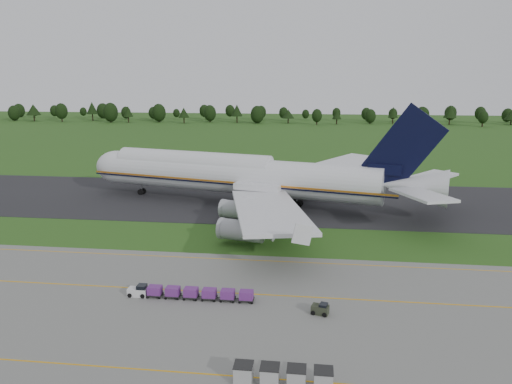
# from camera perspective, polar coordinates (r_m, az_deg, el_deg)

# --- Properties ---
(ground) EXTENTS (600.00, 600.00, 0.00)m
(ground) POSITION_cam_1_polar(r_m,az_deg,el_deg) (85.66, 0.22, -5.46)
(ground) COLOR #264F17
(ground) RESTS_ON ground
(apron) EXTENTS (300.00, 52.00, 0.06)m
(apron) POSITION_cam_1_polar(r_m,az_deg,el_deg) (54.82, -4.18, -16.67)
(apron) COLOR slate
(apron) RESTS_ON ground
(taxiway) EXTENTS (300.00, 40.00, 0.08)m
(taxiway) POSITION_cam_1_polar(r_m,az_deg,el_deg) (112.41, 1.91, -0.95)
(taxiway) COLOR black
(taxiway) RESTS_ON ground
(apron_markings) EXTENTS (300.00, 30.20, 0.01)m
(apron_markings) POSITION_cam_1_polar(r_m,az_deg,el_deg) (60.89, -2.87, -13.41)
(apron_markings) COLOR orange
(apron_markings) RESTS_ON apron
(tree_line) EXTENTS (525.43, 22.13, 11.90)m
(tree_line) POSITION_cam_1_polar(r_m,az_deg,el_deg) (301.59, 2.93, 8.97)
(tree_line) COLOR black
(tree_line) RESTS_ON ground
(aircraft) EXTENTS (80.63, 76.01, 22.56)m
(aircraft) POSITION_cam_1_polar(r_m,az_deg,el_deg) (107.56, -1.43, 1.91)
(aircraft) COLOR silver
(aircraft) RESTS_ON ground
(baggage_train) EXTENTS (16.06, 1.46, 1.40)m
(baggage_train) POSITION_cam_1_polar(r_m,az_deg,el_deg) (64.14, -7.71, -11.34)
(baggage_train) COLOR silver
(baggage_train) RESTS_ON apron
(utility_cart) EXTENTS (2.19, 1.64, 1.08)m
(utility_cart) POSITION_cam_1_polar(r_m,az_deg,el_deg) (60.36, 7.34, -13.20)
(utility_cart) COLOR #2B3122
(utility_cart) RESTS_ON apron
(uld_row) EXTENTS (8.95, 1.75, 1.73)m
(uld_row) POSITION_cam_1_polar(r_m,az_deg,el_deg) (47.85, 3.11, -20.22)
(uld_row) COLOR #A1A1A1
(uld_row) RESTS_ON apron
(edge_markers) EXTENTS (9.07, 0.30, 0.60)m
(edge_markers) POSITION_cam_1_polar(r_m,az_deg,el_deg) (90.94, 2.23, -4.18)
(edge_markers) COLOR #E03907
(edge_markers) RESTS_ON ground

